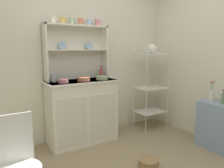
{
  "coord_description": "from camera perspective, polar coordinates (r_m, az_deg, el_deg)",
  "views": [
    {
      "loc": [
        -1.2,
        -1.36,
        1.34
      ],
      "look_at": [
        0.34,
        1.12,
        0.86
      ],
      "focal_mm": 34.11,
      "sensor_mm": 36.0,
      "label": 1
    }
  ],
  "objects": [
    {
      "name": "bowl_cream_small",
      "position": [
        3.06,
        -2.72,
        1.66
      ],
      "size": [
        0.17,
        0.17,
        0.05
      ],
      "primitive_type": "cylinder",
      "color": "#9EB78E",
      "rests_on": "hutch_cabinet"
    },
    {
      "name": "wall_back",
      "position": [
        3.22,
        -9.96,
        7.66
      ],
      "size": [
        3.84,
        0.05,
        2.5
      ],
      "primitive_type": "cube",
      "color": "silver",
      "rests_on": "ground"
    },
    {
      "name": "floor_basket",
      "position": [
        2.58,
        9.8,
        -20.45
      ],
      "size": [
        0.23,
        0.23,
        0.13
      ],
      "primitive_type": "cylinder",
      "color": "#93754C",
      "rests_on": "ground"
    },
    {
      "name": "cup_sage_2",
      "position": [
        3.08,
        -10.73,
        16.21
      ],
      "size": [
        0.09,
        0.07,
        0.08
      ],
      "color": "#9EB78E",
      "rests_on": "hutch_shelf_unit"
    },
    {
      "name": "bowl_floral_medium",
      "position": [
        2.93,
        -7.63,
        1.28
      ],
      "size": [
        0.17,
        0.17,
        0.05
      ],
      "primitive_type": "cylinder",
      "color": "#C67556",
      "rests_on": "hutch_cabinet"
    },
    {
      "name": "bowl_mixing_large",
      "position": [
        2.83,
        -12.94,
        0.81
      ],
      "size": [
        0.13,
        0.13,
        0.05
      ],
      "primitive_type": "cylinder",
      "color": "#D17A84",
      "rests_on": "hutch_cabinet"
    },
    {
      "name": "bakers_rack",
      "position": [
        3.59,
        10.4,
        -0.01
      ],
      "size": [
        0.48,
        0.35,
        1.26
      ],
      "color": "silver",
      "rests_on": "ground"
    },
    {
      "name": "side_shelf_blue",
      "position": [
        3.24,
        26.37,
        -10.04
      ],
      "size": [
        0.28,
        0.48,
        0.63
      ],
      "primitive_type": "cube",
      "color": "#849EBC",
      "rests_on": "ground"
    },
    {
      "name": "porcelain_teapot",
      "position": [
        3.55,
        10.66,
        9.24
      ],
      "size": [
        0.25,
        0.16,
        0.18
      ],
      "color": "white",
      "rests_on": "bakers_rack"
    },
    {
      "name": "oil_bottle",
      "position": [
        3.11,
        27.65,
        -3.4
      ],
      "size": [
        0.05,
        0.05,
        0.19
      ],
      "color": "#6B8C60",
      "rests_on": "side_shelf_blue"
    },
    {
      "name": "cup_rose_5",
      "position": [
        3.25,
        -3.88,
        16.09
      ],
      "size": [
        0.09,
        0.08,
        0.09
      ],
      "color": "#D17A84",
      "rests_on": "hutch_shelf_unit"
    },
    {
      "name": "cup_gold_1",
      "position": [
        3.04,
        -13.04,
        16.29
      ],
      "size": [
        0.09,
        0.08,
        0.09
      ],
      "color": "#DBB760",
      "rests_on": "hutch_shelf_unit"
    },
    {
      "name": "cup_cream_0",
      "position": [
        3.0,
        -15.54,
        16.22
      ],
      "size": [
        0.08,
        0.07,
        0.08
      ],
      "color": "silver",
      "rests_on": "hutch_shelf_unit"
    },
    {
      "name": "wire_chair",
      "position": [
        1.86,
        -24.59,
        -17.89
      ],
      "size": [
        0.36,
        0.36,
        0.85
      ],
      "rotation": [
        0.0,
        0.0,
        -0.45
      ],
      "color": "white",
      "rests_on": "ground"
    },
    {
      "name": "utensil_jar",
      "position": [
        2.95,
        -15.32,
        1.67
      ],
      "size": [
        0.08,
        0.08,
        0.24
      ],
      "color": "#B2B7C6",
      "rests_on": "hutch_cabinet"
    },
    {
      "name": "flower_vase",
      "position": [
        3.19,
        25.1,
        -2.3
      ],
      "size": [
        0.07,
        0.07,
        0.3
      ],
      "color": "silver",
      "rests_on": "side_shelf_blue"
    },
    {
      "name": "hutch_cabinet",
      "position": [
        3.1,
        -8.0,
        -7.13
      ],
      "size": [
        0.99,
        0.45,
        0.9
      ],
      "color": "white",
      "rests_on": "ground"
    },
    {
      "name": "jam_bottle",
      "position": [
        3.23,
        -2.92,
        2.92
      ],
      "size": [
        0.05,
        0.05,
        0.18
      ],
      "color": "#B74C47",
      "rests_on": "hutch_cabinet"
    },
    {
      "name": "cup_terracotta_3",
      "position": [
        3.13,
        -8.37,
        16.24
      ],
      "size": [
        0.09,
        0.07,
        0.09
      ],
      "color": "#C67556",
      "rests_on": "hutch_shelf_unit"
    },
    {
      "name": "cup_sky_4",
      "position": [
        3.18,
        -6.15,
        16.1
      ],
      "size": [
        0.08,
        0.07,
        0.08
      ],
      "color": "#8EB2D1",
      "rests_on": "hutch_shelf_unit"
    },
    {
      "name": "hutch_shelf_unit",
      "position": [
        3.12,
        -9.61,
        9.38
      ],
      "size": [
        0.92,
        0.18,
        0.77
      ],
      "color": "silver",
      "rests_on": "hutch_cabinet"
    }
  ]
}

